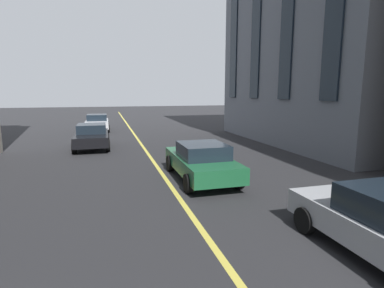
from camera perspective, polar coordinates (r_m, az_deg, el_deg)
lane_centre_line at (r=12.57m, az=-5.93°, el=-5.09°), size 80.00×0.16×0.01m
car_white_parked_b at (r=26.80m, az=-17.31°, el=3.87°), size 4.40×1.95×1.37m
car_green_near at (r=11.24m, az=1.75°, el=-3.15°), size 4.40×1.95×1.37m
car_black_parked_a at (r=18.61m, az=-18.19°, el=1.47°), size 4.40×1.95×1.37m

